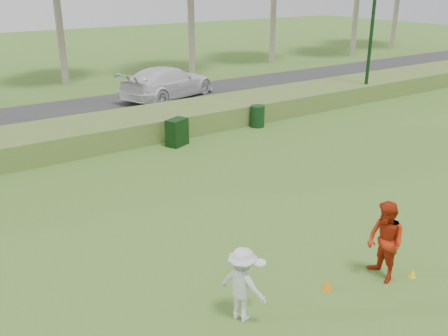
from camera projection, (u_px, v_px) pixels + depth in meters
ground at (324, 275)px, 11.19m from camera, size 120.00×120.00×0.00m
reed_strip at (114, 130)px, 20.29m from camera, size 80.00×3.00×0.90m
park_road at (74, 114)px, 24.31m from camera, size 80.00×6.00×0.06m
player_white at (242, 285)px, 9.49m from camera, size 0.99×1.14×1.54m
player_red at (385, 242)px, 10.75m from camera, size 0.87×1.02×1.82m
cone_orange at (327, 285)px, 10.61m from camera, size 0.23×0.23×0.25m
cone_yellow at (412, 273)px, 11.08m from camera, size 0.18×0.18×0.20m
utility_cabinet at (177, 132)px, 19.64m from camera, size 1.00×0.83×1.07m
trash_bin at (257, 116)px, 22.14m from camera, size 0.83×0.83×0.95m
car_right at (168, 82)px, 27.10m from camera, size 6.31×4.20×1.70m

